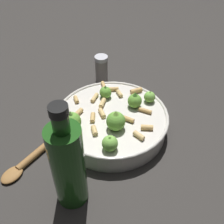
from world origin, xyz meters
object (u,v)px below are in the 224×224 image
object	(u,v)px
pepper_shaker	(102,69)
wooden_spoon	(40,151)
cooking_pan	(112,121)
olive_oil_bottle	(68,165)

from	to	relation	value
pepper_shaker	wooden_spoon	distance (m)	0.33
cooking_pan	wooden_spoon	size ratio (longest dim) A/B	1.28
wooden_spoon	olive_oil_bottle	bearing A→B (deg)	-48.62
cooking_pan	wooden_spoon	distance (m)	0.19
pepper_shaker	olive_oil_bottle	size ratio (longest dim) A/B	0.36
cooking_pan	pepper_shaker	xyz separation A→B (m)	(-0.04, 0.22, 0.01)
olive_oil_bottle	cooking_pan	bearing A→B (deg)	69.70
cooking_pan	olive_oil_bottle	bearing A→B (deg)	-110.30
pepper_shaker	olive_oil_bottle	world-z (taller)	olive_oil_bottle
pepper_shaker	cooking_pan	bearing A→B (deg)	-79.52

